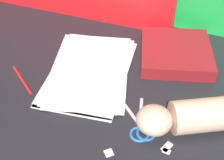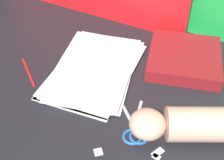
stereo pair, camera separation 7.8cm
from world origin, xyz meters
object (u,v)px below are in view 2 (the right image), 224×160
Objects in this scene: scissors at (135,128)px; hand_forearm at (195,124)px; paper_stack at (94,69)px; book_closed at (184,58)px.

scissors is 0.49× the size of hand_forearm.
paper_stack is 0.24m from scissors.
book_closed reaches higher than scissors.
scissors is at bearing -169.58° from hand_forearm.
hand_forearm is (0.06, -0.26, 0.02)m from book_closed.
book_closed is 0.27m from hand_forearm.
paper_stack is at bearing 154.11° from hand_forearm.
scissors is at bearing -45.42° from paper_stack.
hand_forearm reaches higher than book_closed.
paper_stack is 1.16× the size of hand_forearm.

